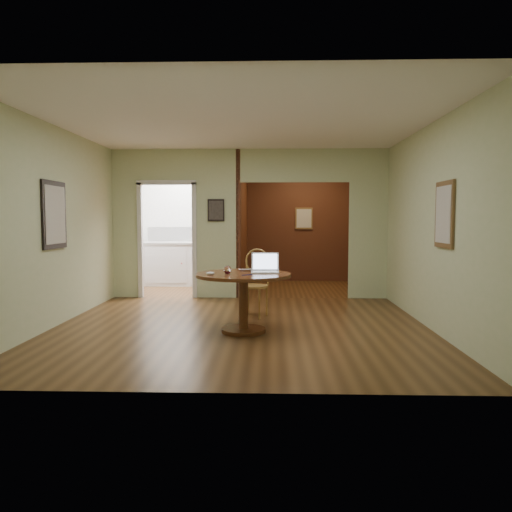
{
  "coord_description": "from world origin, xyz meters",
  "views": [
    {
      "loc": [
        0.42,
        -6.55,
        1.46
      ],
      "look_at": [
        0.21,
        -0.2,
        0.97
      ],
      "focal_mm": 35.0,
      "sensor_mm": 36.0,
      "label": 1
    }
  ],
  "objects_px": {
    "open_laptop": "(265,267)",
    "closed_laptop": "(251,270)",
    "dining_table": "(243,289)",
    "chair": "(255,279)"
  },
  "relations": [
    {
      "from": "dining_table",
      "to": "closed_laptop",
      "type": "bearing_deg",
      "value": 72.46
    },
    {
      "from": "dining_table",
      "to": "chair",
      "type": "bearing_deg",
      "value": 83.98
    },
    {
      "from": "closed_laptop",
      "to": "open_laptop",
      "type": "bearing_deg",
      "value": -59.73
    },
    {
      "from": "open_laptop",
      "to": "closed_laptop",
      "type": "bearing_deg",
      "value": 138.79
    },
    {
      "from": "chair",
      "to": "closed_laptop",
      "type": "distance_m",
      "value": 0.81
    },
    {
      "from": "dining_table",
      "to": "closed_laptop",
      "type": "height_order",
      "value": "closed_laptop"
    },
    {
      "from": "dining_table",
      "to": "open_laptop",
      "type": "height_order",
      "value": "open_laptop"
    },
    {
      "from": "open_laptop",
      "to": "closed_laptop",
      "type": "relative_size",
      "value": 1.18
    },
    {
      "from": "chair",
      "to": "open_laptop",
      "type": "bearing_deg",
      "value": -60.68
    },
    {
      "from": "dining_table",
      "to": "closed_laptop",
      "type": "xyz_separation_m",
      "value": [
        0.09,
        0.28,
        0.21
      ]
    }
  ]
}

